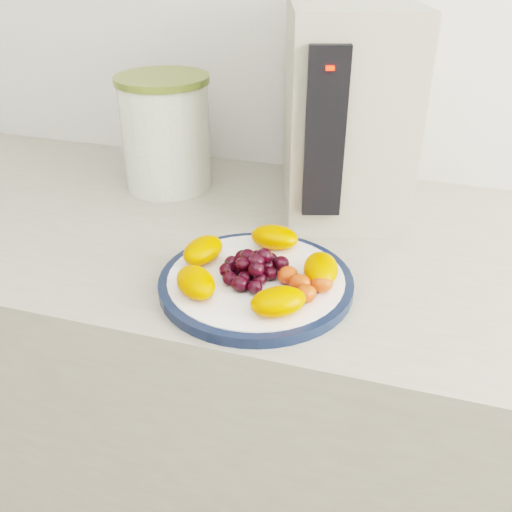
% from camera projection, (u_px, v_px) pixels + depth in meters
% --- Properties ---
extents(counter, '(3.50, 0.60, 0.90)m').
position_uv_depth(counter, '(246.00, 425.00, 1.16)').
color(counter, '#A49D8B').
rests_on(counter, floor).
extents(cabinet_face, '(3.48, 0.58, 0.84)m').
position_uv_depth(cabinet_face, '(246.00, 436.00, 1.17)').
color(cabinet_face, olive).
rests_on(cabinet_face, floor).
extents(plate_rim, '(0.27, 0.27, 0.01)m').
position_uv_depth(plate_rim, '(256.00, 283.00, 0.78)').
color(plate_rim, '#111C37').
rests_on(plate_rim, counter).
extents(plate_face, '(0.24, 0.24, 0.02)m').
position_uv_depth(plate_face, '(256.00, 282.00, 0.78)').
color(plate_face, white).
rests_on(plate_face, counter).
extents(canister, '(0.20, 0.20, 0.19)m').
position_uv_depth(canister, '(166.00, 136.00, 1.04)').
color(canister, '#51661F').
rests_on(canister, counter).
extents(canister_lid, '(0.20, 0.20, 0.01)m').
position_uv_depth(canister_lid, '(162.00, 79.00, 0.99)').
color(canister_lid, olive).
rests_on(canister_lid, canister).
extents(appliance_body, '(0.26, 0.31, 0.33)m').
position_uv_depth(appliance_body, '(345.00, 111.00, 0.94)').
color(appliance_body, '#A59F8B').
rests_on(appliance_body, counter).
extents(appliance_panel, '(0.06, 0.03, 0.25)m').
position_uv_depth(appliance_panel, '(325.00, 135.00, 0.82)').
color(appliance_panel, black).
rests_on(appliance_panel, appliance_body).
extents(appliance_led, '(0.01, 0.01, 0.01)m').
position_uv_depth(appliance_led, '(330.00, 68.00, 0.76)').
color(appliance_led, '#FF0C05').
rests_on(appliance_led, appliance_panel).
extents(fruit_plate, '(0.23, 0.22, 0.04)m').
position_uv_depth(fruit_plate, '(258.00, 268.00, 0.77)').
color(fruit_plate, '#FF6700').
rests_on(fruit_plate, plate_face).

